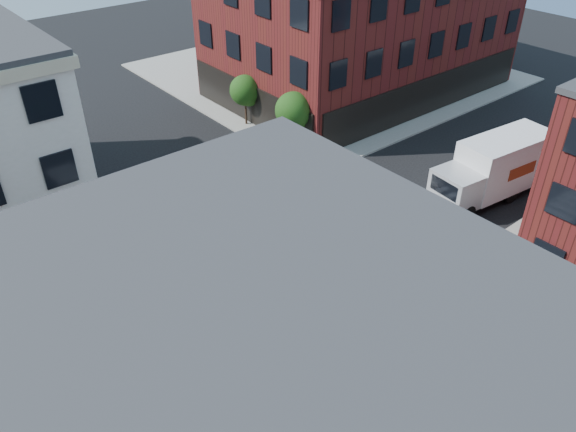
% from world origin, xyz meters
% --- Properties ---
extents(ground, '(120.00, 120.00, 0.00)m').
position_xyz_m(ground, '(0.00, 0.00, 0.00)').
color(ground, black).
rests_on(ground, ground).
extents(sidewalk_ne, '(30.00, 30.00, 0.15)m').
position_xyz_m(sidewalk_ne, '(21.00, 21.00, 0.07)').
color(sidewalk_ne, gray).
rests_on(sidewalk_ne, ground).
extents(building_ne, '(25.00, 16.00, 12.00)m').
position_xyz_m(building_ne, '(20.50, 16.00, 6.00)').
color(building_ne, '#4F1713').
rests_on(building_ne, ground).
extents(tree_near, '(2.69, 2.69, 4.49)m').
position_xyz_m(tree_near, '(7.56, 9.98, 3.16)').
color(tree_near, black).
rests_on(tree_near, ground).
extents(tree_far, '(2.43, 2.43, 4.07)m').
position_xyz_m(tree_far, '(7.56, 15.98, 2.87)').
color(tree_far, black).
rests_on(tree_far, ground).
extents(signal_pole, '(1.29, 1.24, 4.60)m').
position_xyz_m(signal_pole, '(-6.72, -6.68, 2.86)').
color(signal_pole, black).
rests_on(signal_pole, ground).
extents(box_truck, '(9.17, 3.68, 4.06)m').
position_xyz_m(box_truck, '(13.35, -3.06, 2.11)').
color(box_truck, silver).
rests_on(box_truck, ground).
extents(traffic_cone, '(0.54, 0.54, 0.77)m').
position_xyz_m(traffic_cone, '(-5.70, -5.70, 0.37)').
color(traffic_cone, '#FF4E0B').
rests_on(traffic_cone, ground).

